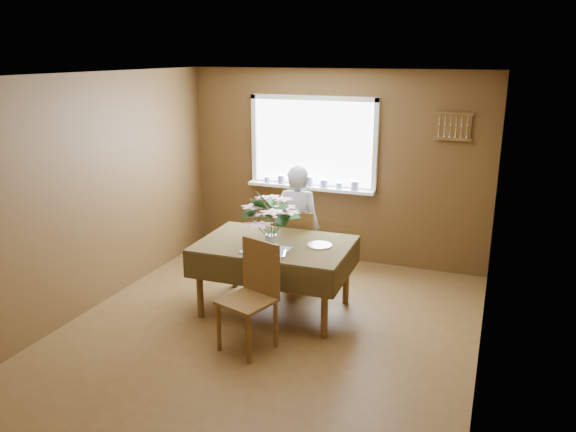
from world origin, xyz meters
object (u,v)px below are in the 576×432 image
at_px(chair_near, 253,291).
at_px(flower_bouquet, 270,218).
at_px(seated_woman, 297,227).
at_px(chair_far, 300,244).
at_px(dining_table, 275,251).

distance_m(chair_near, flower_bouquet, 0.81).
height_order(chair_near, flower_bouquet, flower_bouquet).
xyz_separation_m(chair_near, flower_bouquet, (-0.07, 0.60, 0.54)).
distance_m(seated_woman, flower_bouquet, 0.98).
height_order(chair_far, chair_near, chair_near).
height_order(chair_far, seated_woman, seated_woman).
xyz_separation_m(dining_table, chair_near, (0.10, -0.78, -0.12)).
relative_size(chair_near, seated_woman, 0.70).
bearing_deg(chair_far, flower_bouquet, 92.22).
bearing_deg(chair_far, chair_near, 94.75).
height_order(dining_table, seated_woman, seated_woman).
relative_size(dining_table, chair_far, 1.70).
bearing_deg(dining_table, flower_bouquet, -81.92).
height_order(dining_table, chair_far, chair_far).
relative_size(chair_near, flower_bouquet, 1.75).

